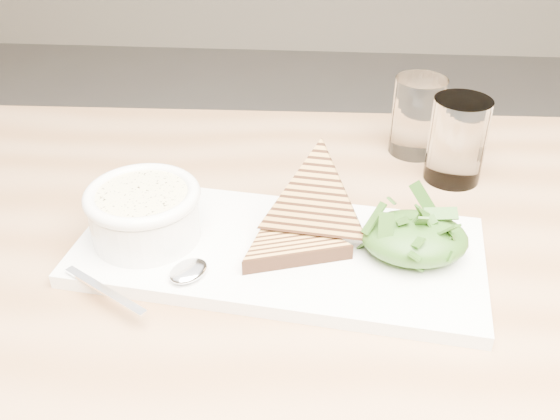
# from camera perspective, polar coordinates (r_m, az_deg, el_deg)

# --- Properties ---
(table_top) EXTENTS (1.28, 0.87, 0.04)m
(table_top) POSITION_cam_1_polar(r_m,az_deg,el_deg) (0.70, 10.75, -7.30)
(table_top) COLOR #9C724B
(table_top) RESTS_ON ground
(table_leg_bl) EXTENTS (0.06, 0.06, 0.69)m
(table_leg_bl) POSITION_cam_1_polar(r_m,az_deg,el_deg) (1.31, -18.89, -7.36)
(table_leg_bl) COLOR #9C724B
(table_leg_bl) RESTS_ON ground
(platter) EXTENTS (0.47, 0.26, 0.02)m
(platter) POSITION_cam_1_polar(r_m,az_deg,el_deg) (0.70, -0.12, -3.79)
(platter) COLOR white
(platter) RESTS_ON table_top
(soup_bowl) EXTENTS (0.12, 0.12, 0.05)m
(soup_bowl) POSITION_cam_1_polar(r_m,az_deg,el_deg) (0.71, -12.21, -0.77)
(soup_bowl) COLOR white
(soup_bowl) RESTS_ON platter
(soup) EXTENTS (0.10, 0.10, 0.01)m
(soup) POSITION_cam_1_polar(r_m,az_deg,el_deg) (0.69, -12.49, 1.20)
(soup) COLOR beige
(soup) RESTS_ON soup_bowl
(bowl_rim) EXTENTS (0.13, 0.13, 0.01)m
(bowl_rim) POSITION_cam_1_polar(r_m,az_deg,el_deg) (0.69, -12.51, 1.34)
(bowl_rim) COLOR white
(bowl_rim) RESTS_ON soup_bowl
(sandwich_flat) EXTENTS (0.18, 0.18, 0.02)m
(sandwich_flat) POSITION_cam_1_polar(r_m,az_deg,el_deg) (0.68, 0.96, -2.89)
(sandwich_flat) COLOR #BA8540
(sandwich_flat) RESTS_ON platter
(sandwich_lean) EXTENTS (0.16, 0.15, 0.16)m
(sandwich_lean) POSITION_cam_1_polar(r_m,az_deg,el_deg) (0.68, 3.24, 0.69)
(sandwich_lean) COLOR #BA8540
(sandwich_lean) RESTS_ON sandwich_flat
(salad_base) EXTENTS (0.11, 0.09, 0.04)m
(salad_base) POSITION_cam_1_polar(r_m,az_deg,el_deg) (0.68, 12.19, -2.52)
(salad_base) COLOR #1C4210
(salad_base) RESTS_ON platter
(arugula_pile) EXTENTS (0.11, 0.10, 0.05)m
(arugula_pile) POSITION_cam_1_polar(r_m,az_deg,el_deg) (0.68, 12.24, -2.18)
(arugula_pile) COLOR #31511A
(arugula_pile) RESTS_ON platter
(spoon_bowl) EXTENTS (0.05, 0.06, 0.01)m
(spoon_bowl) POSITION_cam_1_polar(r_m,az_deg,el_deg) (0.65, -8.37, -5.53)
(spoon_bowl) COLOR silver
(spoon_bowl) RESTS_ON platter
(spoon_handle) EXTENTS (0.10, 0.07, 0.00)m
(spoon_handle) POSITION_cam_1_polar(r_m,az_deg,el_deg) (0.65, -15.74, -7.07)
(spoon_handle) COLOR silver
(spoon_handle) RESTS_ON platter
(glass_near) EXTENTS (0.07, 0.07, 0.11)m
(glass_near) POSITION_cam_1_polar(r_m,az_deg,el_deg) (0.85, 15.88, 6.15)
(glass_near) COLOR white
(glass_near) RESTS_ON table_top
(glass_far) EXTENTS (0.07, 0.07, 0.11)m
(glass_far) POSITION_cam_1_polar(r_m,az_deg,el_deg) (0.91, 12.45, 8.37)
(glass_far) COLOR white
(glass_far) RESTS_ON table_top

